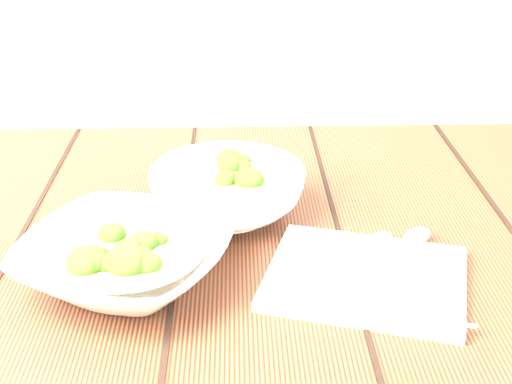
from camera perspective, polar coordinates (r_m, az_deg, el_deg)
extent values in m
cube|color=#391B10|center=(0.89, -4.76, -5.11)|extent=(1.20, 0.80, 0.04)
cube|color=#391B10|center=(1.47, 18.38, -10.23)|extent=(0.07, 0.07, 0.71)
imported|color=white|center=(0.80, -10.39, -5.38)|extent=(0.29, 0.29, 0.05)
cylinder|color=olive|center=(0.80, -10.49, -4.30)|extent=(0.18, 0.18, 0.00)
ellipsoid|color=#346E18|center=(0.79, -8.93, -3.67)|extent=(0.04, 0.03, 0.03)
ellipsoid|color=#346E18|center=(0.82, -9.26, -2.70)|extent=(0.04, 0.03, 0.03)
ellipsoid|color=#346E18|center=(0.84, -11.88, -2.38)|extent=(0.04, 0.03, 0.03)
ellipsoid|color=#346E18|center=(0.80, -12.37, -3.78)|extent=(0.04, 0.03, 0.03)
ellipsoid|color=#346E18|center=(0.77, -13.05, -4.96)|extent=(0.04, 0.03, 0.03)
ellipsoid|color=#346E18|center=(0.74, -10.79, -6.08)|extent=(0.04, 0.03, 0.03)
ellipsoid|color=#346E18|center=(0.77, -8.80, -4.56)|extent=(0.04, 0.03, 0.03)
imported|color=white|center=(0.93, -2.28, 0.00)|extent=(0.24, 0.24, 0.06)
cylinder|color=olive|center=(0.92, -2.31, 1.21)|extent=(0.16, 0.16, 0.00)
ellipsoid|color=#346E18|center=(0.93, -1.12, 1.72)|extent=(0.04, 0.03, 0.03)
ellipsoid|color=#346E18|center=(0.95, -2.27, 2.39)|extent=(0.04, 0.03, 0.03)
ellipsoid|color=#346E18|center=(0.94, -5.04, 1.90)|extent=(0.04, 0.03, 0.03)
ellipsoid|color=#346E18|center=(0.90, -3.24, 1.04)|extent=(0.04, 0.03, 0.03)
ellipsoid|color=#346E18|center=(0.89, -0.93, 0.76)|extent=(0.04, 0.03, 0.03)
torus|color=black|center=(0.96, -2.79, -0.50)|extent=(0.13, 0.13, 0.02)
cube|color=beige|center=(0.81, 8.77, -6.80)|extent=(0.26, 0.23, 0.01)
cylinder|color=#BBB8A5|center=(0.80, 7.81, -6.47)|extent=(0.08, 0.12, 0.01)
ellipsoid|color=#BBB8A5|center=(0.87, 9.87, -3.87)|extent=(0.05, 0.06, 0.01)
cylinder|color=#BBB8A5|center=(0.82, 10.43, -5.81)|extent=(0.09, 0.11, 0.01)
ellipsoid|color=#BBB8A5|center=(0.89, 12.73, -3.45)|extent=(0.05, 0.06, 0.01)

